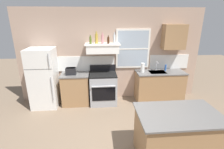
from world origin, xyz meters
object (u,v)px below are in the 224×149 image
object	(u,v)px
refrigerator	(44,78)
bottle_champagne_gold_foil	(96,38)
toaster	(71,71)
bottle_olive_oil_square	(90,40)
dish_soap_bottle	(166,68)
stove_range	(103,88)
bottle_rose_pink	(102,39)
bottle_clear_tall	(114,39)
kitchen_island	(176,136)
paper_towel_roll	(143,68)
bottle_brown_stout	(108,40)

from	to	relation	value
refrigerator	bottle_champagne_gold_foil	xyz separation A→B (m)	(1.49, 0.15, 1.05)
refrigerator	toaster	distance (m)	0.77
bottle_olive_oil_square	dish_soap_bottle	world-z (taller)	bottle_olive_oil_square
stove_range	bottle_rose_pink	bearing A→B (deg)	87.15
bottle_clear_tall	kitchen_island	distance (m)	2.88
bottle_champagne_gold_foil	bottle_clear_tall	bearing A→B (deg)	2.77
toaster	paper_towel_roll	bearing A→B (deg)	0.98
bottle_champagne_gold_foil	bottle_brown_stout	bearing A→B (deg)	-7.69
stove_range	bottle_brown_stout	world-z (taller)	bottle_brown_stout
bottle_brown_stout	paper_towel_roll	world-z (taller)	bottle_brown_stout
toaster	stove_range	world-z (taller)	toaster
paper_towel_roll	toaster	bearing A→B (deg)	-179.02
bottle_clear_tall	dish_soap_bottle	bearing A→B (deg)	-0.54
bottle_rose_pink	paper_towel_roll	size ratio (longest dim) A/B	1.13
kitchen_island	refrigerator	bearing A→B (deg)	142.51
bottle_clear_tall	kitchen_island	bearing A→B (deg)	-69.85
bottle_champagne_gold_foil	paper_towel_roll	bearing A→B (deg)	-3.96
bottle_champagne_gold_foil	kitchen_island	distance (m)	3.06
stove_range	bottle_champagne_gold_foil	size ratio (longest dim) A/B	3.32
paper_towel_roll	bottle_olive_oil_square	bearing A→B (deg)	178.81
toaster	bottle_champagne_gold_foil	bearing A→B (deg)	9.68
bottle_champagne_gold_foil	bottle_rose_pink	bearing A→B (deg)	-22.98
refrigerator	kitchen_island	size ratio (longest dim) A/B	1.19
refrigerator	toaster	world-z (taller)	refrigerator
refrigerator	bottle_champagne_gold_foil	world-z (taller)	bottle_champagne_gold_foil
bottle_rose_pink	bottle_clear_tall	bearing A→B (deg)	15.63
dish_soap_bottle	kitchen_island	distance (m)	2.50
kitchen_island	stove_range	bearing A→B (deg)	118.51
bottle_olive_oil_square	bottle_brown_stout	world-z (taller)	bottle_olive_oil_square
stove_range	bottle_olive_oil_square	size ratio (longest dim) A/B	4.53
bottle_champagne_gold_foil	dish_soap_bottle	xyz separation A→B (m)	(2.04, 0.01, -0.88)
refrigerator	bottle_champagne_gold_foil	size ratio (longest dim) A/B	5.06
bottle_brown_stout	paper_towel_roll	xyz separation A→B (m)	(0.99, -0.05, -0.79)
stove_range	bottle_rose_pink	distance (m)	1.41
refrigerator	bottle_olive_oil_square	xyz separation A→B (m)	(1.33, 0.09, 1.02)
toaster	bottle_brown_stout	world-z (taller)	bottle_brown_stout
stove_range	dish_soap_bottle	xyz separation A→B (m)	(1.88, 0.14, 0.54)
bottle_olive_oil_square	bottle_brown_stout	size ratio (longest dim) A/B	1.10
stove_range	bottle_rose_pink	xyz separation A→B (m)	(0.00, 0.06, 1.41)
refrigerator	bottle_clear_tall	xyz separation A→B (m)	(1.98, 0.17, 1.04)
toaster	bottle_champagne_gold_foil	distance (m)	1.15
bottle_olive_oil_square	toaster	bearing A→B (deg)	-173.48
dish_soap_bottle	bottle_champagne_gold_foil	bearing A→B (deg)	-179.74
stove_range	bottle_brown_stout	xyz separation A→B (m)	(0.16, 0.08, 1.37)
bottle_champagne_gold_foil	bottle_olive_oil_square	bearing A→B (deg)	-159.72
refrigerator	stove_range	bearing A→B (deg)	0.80
bottle_olive_oil_square	bottle_rose_pink	size ratio (longest dim) A/B	0.79
refrigerator	paper_towel_roll	world-z (taller)	refrigerator
stove_range	toaster	bearing A→B (deg)	179.85
toaster	paper_towel_roll	distance (m)	2.05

